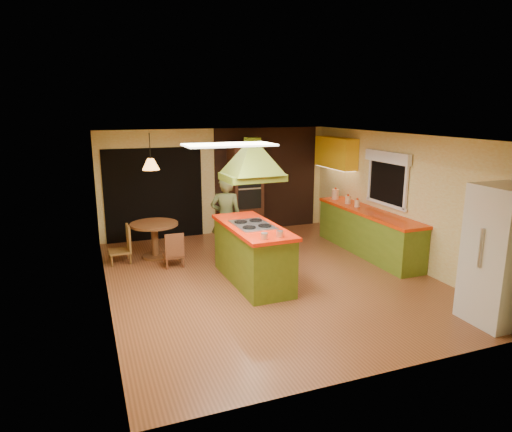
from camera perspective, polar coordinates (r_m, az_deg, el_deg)
name	(u,v)px	position (r m, az deg, el deg)	size (l,w,h in m)	color
ground	(269,278)	(8.25, 1.68, -7.72)	(6.50, 6.50, 0.00)	brown
room_walls	(270,210)	(7.88, 1.74, 0.78)	(5.50, 6.50, 6.50)	beige
ceiling_plane	(270,137)	(7.71, 1.81, 9.89)	(6.50, 6.50, 0.00)	silver
brick_panel	(266,179)	(11.29, 1.31, 4.64)	(2.64, 0.03, 2.50)	#381E14
nook_opening	(154,194)	(10.61, -12.60, 2.65)	(2.20, 0.03, 2.10)	black
right_counter	(367,232)	(9.74, 13.76, -1.91)	(0.62, 3.05, 0.92)	olive
upper_cabinets	(336,153)	(10.87, 9.94, 7.82)	(0.34, 1.40, 0.70)	yellow
window_right	(388,170)	(9.47, 16.12, 5.60)	(0.12, 1.35, 1.06)	black
fluor_panel	(229,145)	(6.21, -3.37, 8.88)	(1.20, 0.60, 0.03)	white
kitchen_island	(253,253)	(7.91, -0.42, -4.69)	(0.88, 2.07, 1.04)	#5F761D
range_hood	(252,153)	(7.55, -0.44, 7.94)	(1.00, 0.74, 0.79)	#5A6E1B
man	(226,218)	(9.06, -3.77, -0.25)	(0.61, 0.40, 1.68)	#454E29
refrigerator	(503,255)	(7.19, 28.49, -4.34)	(0.81, 0.76, 1.97)	silver
wall_oven	(245,189)	(10.82, -1.33, 3.42)	(0.74, 0.62, 2.19)	#452316
dining_table	(154,233)	(9.41, -12.58, -2.14)	(0.96, 0.96, 0.72)	brown
chair_left	(119,245)	(9.28, -16.72, -3.44)	(0.41, 0.41, 0.74)	brown
chair_near	(173,249)	(8.87, -10.30, -4.06)	(0.37, 0.37, 0.68)	brown
pendant_lamp	(151,164)	(9.14, -13.02, 6.33)	(0.34, 0.34, 0.22)	#FF9E3F
canister_large	(335,194)	(10.62, 9.88, 2.70)	(0.16, 0.16, 0.23)	#FFEDCD
canister_medium	(348,200)	(10.17, 11.43, 1.99)	(0.12, 0.12, 0.17)	beige
canister_small	(357,203)	(9.87, 12.54, 1.54)	(0.11, 0.11, 0.15)	#FAEAC9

